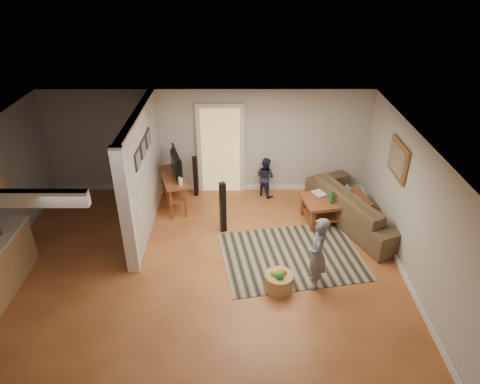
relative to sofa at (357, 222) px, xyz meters
name	(u,v)px	position (x,y,z in m)	size (l,w,h in m)	color
ground	(200,267)	(-3.30, -1.52, 0.00)	(7.50, 7.50, 0.00)	brown
room_shell	(139,188)	(-4.37, -1.10, 1.46)	(7.54, 6.02, 2.52)	#B9B6B1
area_rug	(292,256)	(-1.55, -1.19, 0.01)	(2.65, 1.94, 0.01)	black
sofa	(357,222)	(0.00, 0.00, 0.00)	(2.70, 1.06, 0.79)	#454022
coffee_table	(336,203)	(-0.48, 0.11, 0.42)	(1.50, 1.04, 0.82)	brown
tv_console	(174,179)	(-4.03, 0.67, 0.71)	(0.81, 1.32, 1.06)	brown
speaker_left	(223,207)	(-2.90, -0.32, 0.57)	(0.11, 0.11, 1.14)	black
speaker_right	(195,176)	(-3.61, 1.18, 0.50)	(0.10, 0.10, 1.01)	black
toy_basket	(279,281)	(-1.88, -2.11, 0.18)	(0.49, 0.49, 0.44)	olive
child	(314,285)	(-1.24, -2.00, 0.00)	(0.50, 0.33, 1.38)	slate
toddler	(265,195)	(-1.95, 1.18, 0.00)	(0.47, 0.37, 0.98)	#1C203A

